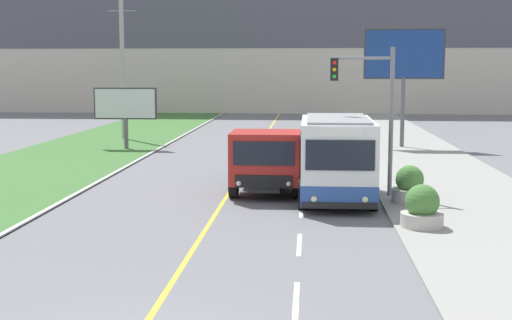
% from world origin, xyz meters
% --- Properties ---
extents(lane_marking_centre, '(2.88, 140.00, 0.01)m').
position_xyz_m(lane_marking_centre, '(0.35, 1.88, 0.00)').
color(lane_marking_centre, gold).
rests_on(lane_marking_centre, ground_plane).
extents(apartment_block_background, '(80.00, 8.04, 18.69)m').
position_xyz_m(apartment_block_background, '(0.00, 64.98, 9.35)').
color(apartment_block_background, beige).
rests_on(apartment_block_background, ground_plane).
extents(city_bus, '(2.61, 5.41, 2.97)m').
position_xyz_m(city_bus, '(3.96, 14.01, 1.50)').
color(city_bus, white).
rests_on(city_bus, ground_plane).
extents(dump_truck, '(2.59, 6.88, 2.39)m').
position_xyz_m(dump_truck, '(1.43, 15.65, 1.21)').
color(dump_truck, black).
rests_on(dump_truck, ground_plane).
extents(car_distant, '(1.80, 4.30, 1.45)m').
position_xyz_m(car_distant, '(3.87, 32.90, 0.69)').
color(car_distant, black).
rests_on(car_distant, ground_plane).
extents(utility_pole_far, '(1.80, 0.28, 9.34)m').
position_xyz_m(utility_pole_far, '(-9.06, 34.73, 4.72)').
color(utility_pole_far, '#9E9E99').
rests_on(utility_pole_far, ground_plane).
extents(traffic_light_mast, '(2.28, 0.32, 5.41)m').
position_xyz_m(traffic_light_mast, '(5.24, 14.98, 3.47)').
color(traffic_light_mast, slate).
rests_on(traffic_light_mast, ground_plane).
extents(billboard_large, '(4.58, 0.24, 6.86)m').
position_xyz_m(billboard_large, '(8.40, 30.98, 5.17)').
color(billboard_large, '#59595B').
rests_on(billboard_large, ground_plane).
extents(billboard_small, '(3.63, 0.24, 3.52)m').
position_xyz_m(billboard_small, '(-7.51, 29.33, 2.50)').
color(billboard_small, '#59595B').
rests_on(billboard_small, ground_plane).
extents(planter_round_near, '(1.25, 1.25, 1.25)m').
position_xyz_m(planter_round_near, '(6.29, 9.84, 0.62)').
color(planter_round_near, '#B7B2A8').
rests_on(planter_round_near, sidewalk_right).
extents(planter_round_second, '(1.21, 1.21, 1.29)m').
position_xyz_m(planter_round_second, '(6.44, 13.58, 0.64)').
color(planter_round_second, '#B7B2A8').
rests_on(planter_round_second, sidewalk_right).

